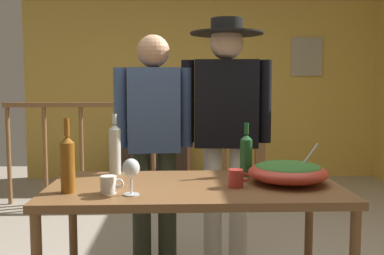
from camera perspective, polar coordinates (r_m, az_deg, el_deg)
back_wall at (r=6.14m, az=1.52°, el=6.72°), size 4.84×0.10×2.83m
framed_picture at (r=6.34m, az=14.48°, el=8.78°), size 0.43×0.03×0.52m
stair_railing at (r=4.80m, az=-2.34°, el=-1.70°), size 2.79×0.10×1.14m
tv_console at (r=5.87m, az=-4.75°, el=-4.43°), size 0.90×0.40×0.55m
flat_screen_tv at (r=5.77m, az=-4.80°, el=0.61°), size 0.54×0.12×0.42m
serving_table at (r=2.40m, az=0.33°, el=-8.90°), size 1.54×0.78×0.75m
salad_bowl at (r=2.46m, az=12.20°, el=-5.51°), size 0.43×0.43×0.22m
wine_glass at (r=2.15m, az=-7.82°, el=-5.36°), size 0.08×0.08×0.18m
wine_bottle_clear at (r=2.67m, az=-9.85°, el=-2.65°), size 0.07×0.07×0.36m
wine_bottle_amber at (r=2.26m, az=-15.65°, el=-4.39°), size 0.07×0.07×0.37m
wine_bottle_green at (r=2.60m, az=6.95°, el=-3.40°), size 0.07×0.07×0.31m
mug_red at (r=2.32m, az=5.67°, el=-6.49°), size 0.12×0.08×0.09m
mug_white at (r=2.22m, az=-10.61°, el=-7.19°), size 0.12×0.08×0.09m
person_standing_left at (r=3.09m, az=-4.91°, el=-0.63°), size 0.54×0.25×1.62m
person_standing_right at (r=3.10m, az=4.39°, el=1.28°), size 0.62×0.50×1.73m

